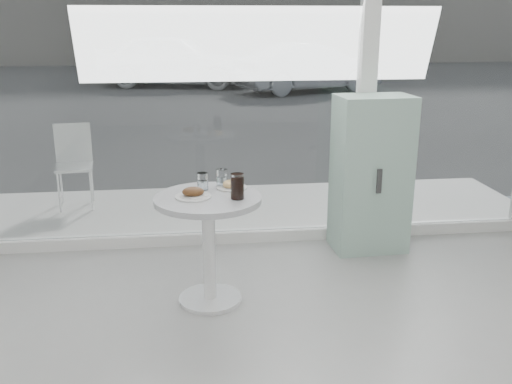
{
  "coord_description": "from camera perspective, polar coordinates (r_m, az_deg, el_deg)",
  "views": [
    {
      "loc": [
        -0.61,
        -1.73,
        1.9
      ],
      "look_at": [
        -0.2,
        1.7,
        0.85
      ],
      "focal_mm": 40.0,
      "sensor_mm": 36.0,
      "label": 1
    }
  ],
  "objects": [
    {
      "name": "plate_donut",
      "position": [
        3.97,
        -2.44,
        0.63
      ],
      "size": [
        0.21,
        0.21,
        0.05
      ],
      "color": "silver",
      "rests_on": "main_table"
    },
    {
      "name": "water_tumbler_a",
      "position": [
        3.94,
        -5.35,
        0.96
      ],
      "size": [
        0.07,
        0.07,
        0.12
      ],
      "color": "white",
      "rests_on": "main_table"
    },
    {
      "name": "main_table",
      "position": [
        3.88,
        -4.77,
        -3.54
      ],
      "size": [
        0.72,
        0.72,
        0.77
      ],
      "color": "white",
      "rests_on": "ground"
    },
    {
      "name": "water_tumbler_b",
      "position": [
        4.01,
        -3.44,
        1.32
      ],
      "size": [
        0.08,
        0.08,
        0.13
      ],
      "color": "white",
      "rests_on": "main_table"
    },
    {
      "name": "patio_deck",
      "position": [
        5.87,
        -0.52,
        -1.73
      ],
      "size": [
        5.6,
        1.6,
        0.05
      ],
      "primitive_type": "cube",
      "color": "silver",
      "rests_on": "ground"
    },
    {
      "name": "car_silver",
      "position": [
        15.81,
        5.27,
        12.27
      ],
      "size": [
        4.17,
        2.63,
        1.3
      ],
      "primitive_type": "imported",
      "rotation": [
        0.0,
        0.0,
        1.92
      ],
      "color": "#9FA1A6",
      "rests_on": "street"
    },
    {
      "name": "room_shell",
      "position": [
        1.32,
        21.75,
        16.07
      ],
      "size": [
        6.0,
        6.0,
        6.0
      ],
      "color": "white",
      "rests_on": "ground"
    },
    {
      "name": "street",
      "position": [
        17.84,
        -4.96,
        10.7
      ],
      "size": [
        40.0,
        24.0,
        0.0
      ],
      "primitive_type": "cube",
      "color": "#353535",
      "rests_on": "ground"
    },
    {
      "name": "car_white",
      "position": [
        17.27,
        -8.14,
        12.95
      ],
      "size": [
        4.82,
        2.95,
        1.53
      ],
      "primitive_type": "imported",
      "rotation": [
        0.0,
        0.0,
        1.3
      ],
      "color": "silver",
      "rests_on": "street"
    },
    {
      "name": "storefront",
      "position": [
        4.79,
        1.44,
        14.62
      ],
      "size": [
        5.0,
        0.14,
        3.0
      ],
      "color": "white",
      "rests_on": "ground"
    },
    {
      "name": "plate_fritter",
      "position": [
        3.78,
        -6.25,
        -0.15
      ],
      "size": [
        0.24,
        0.24,
        0.07
      ],
      "color": "silver",
      "rests_on": "main_table"
    },
    {
      "name": "cola_glass",
      "position": [
        3.72,
        -1.89,
        0.53
      ],
      "size": [
        0.09,
        0.09,
        0.17
      ],
      "color": "white",
      "rests_on": "main_table"
    },
    {
      "name": "patio_chair",
      "position": [
        6.11,
        -17.73,
        3.08
      ],
      "size": [
        0.41,
        0.41,
        0.84
      ],
      "rotation": [
        0.0,
        0.0,
        0.12
      ],
      "color": "white",
      "rests_on": "patio_deck"
    },
    {
      "name": "mint_cabinet",
      "position": [
        4.86,
        11.42,
        1.74
      ],
      "size": [
        0.63,
        0.44,
        1.31
      ],
      "rotation": [
        0.0,
        0.0,
        0.05
      ],
      "color": "#98C2AF",
      "rests_on": "ground"
    }
  ]
}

